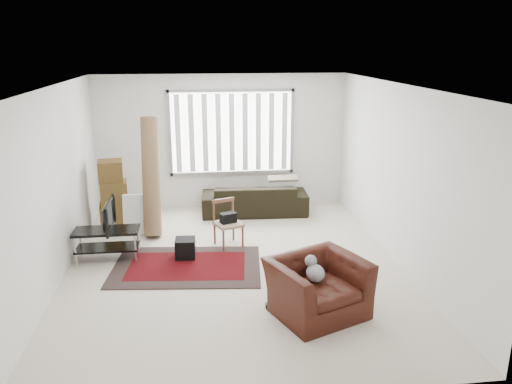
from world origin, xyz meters
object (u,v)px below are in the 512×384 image
side_chair (228,221)px  armchair (317,283)px  sofa (255,194)px  tv_stand (107,238)px  moving_boxes (114,197)px

side_chair → armchair: (0.95, -2.34, -0.02)m
sofa → armchair: 3.94m
tv_stand → moving_boxes: size_ratio=0.79×
moving_boxes → sofa: 2.69m
sofa → side_chair: sofa is taller
tv_stand → sofa: 3.20m
moving_boxes → side_chair: 2.28m
moving_boxes → armchair: moving_boxes is taller
sofa → moving_boxes: bearing=13.5°
side_chair → armchair: size_ratio=0.56×
tv_stand → moving_boxes: moving_boxes is taller
side_chair → armchair: bearing=-89.5°
tv_stand → side_chair: bearing=10.1°
sofa → side_chair: 1.72m
sofa → armchair: bearing=97.3°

